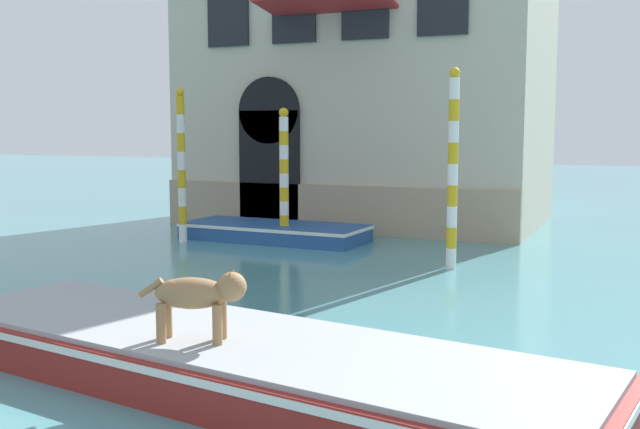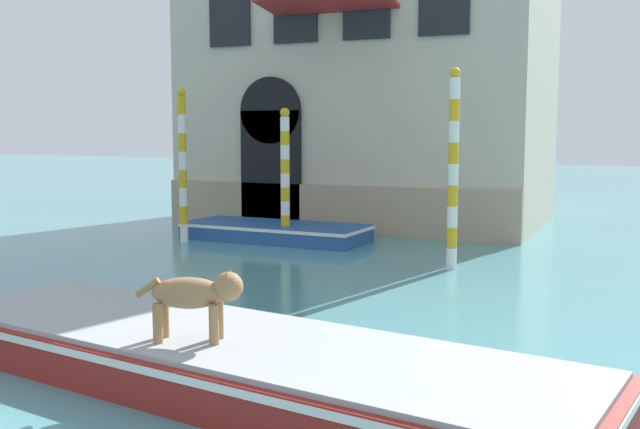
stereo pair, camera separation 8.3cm
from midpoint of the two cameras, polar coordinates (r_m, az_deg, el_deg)
boat_foreground at (r=8.39m, az=-6.48°, el=-10.76°), size 8.39×3.44×0.55m
dog_on_deck at (r=8.01m, az=-9.15°, el=-6.02°), size 1.11×0.59×0.77m
boat_moored_near_palazzo at (r=18.79m, az=-3.29°, el=-1.29°), size 4.71×1.97×0.42m
mooring_pole_0 at (r=18.24m, az=-2.54°, el=3.02°), size 0.23×0.23×3.29m
mooring_pole_1 at (r=18.60m, az=-10.29°, el=3.71°), size 0.20×0.20×3.76m
mooring_pole_2 at (r=14.98m, az=10.27°, el=3.45°), size 0.21×0.21×3.97m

